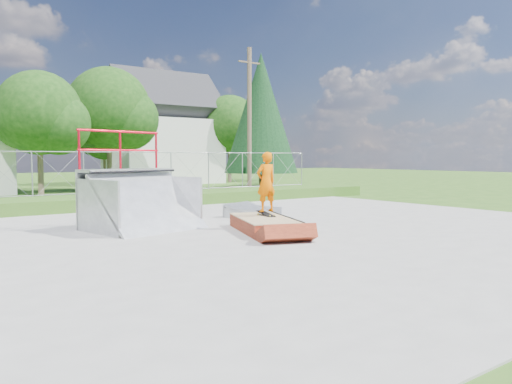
{
  "coord_description": "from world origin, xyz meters",
  "views": [
    {
      "loc": [
        -8.38,
        -10.45,
        2.06
      ],
      "look_at": [
        -0.32,
        0.64,
        1.1
      ],
      "focal_mm": 35.0,
      "sensor_mm": 36.0,
      "label": 1
    }
  ],
  "objects_px": {
    "grind_box": "(264,225)",
    "skater": "(266,185)",
    "quarter_pipe": "(144,180)",
    "flat_bank_ramp": "(253,211)"
  },
  "relations": [
    {
      "from": "grind_box",
      "to": "skater",
      "type": "height_order",
      "value": "skater"
    },
    {
      "from": "quarter_pipe",
      "to": "flat_bank_ramp",
      "type": "xyz_separation_m",
      "value": [
        4.17,
        0.55,
        -1.2
      ]
    },
    {
      "from": "flat_bank_ramp",
      "to": "skater",
      "type": "distance_m",
      "value": 3.07
    },
    {
      "from": "flat_bank_ramp",
      "to": "skater",
      "type": "height_order",
      "value": "skater"
    },
    {
      "from": "grind_box",
      "to": "skater",
      "type": "bearing_deg",
      "value": 65.61
    },
    {
      "from": "grind_box",
      "to": "quarter_pipe",
      "type": "relative_size",
      "value": 1.07
    },
    {
      "from": "grind_box",
      "to": "flat_bank_ramp",
      "type": "bearing_deg",
      "value": 79.51
    },
    {
      "from": "quarter_pipe",
      "to": "skater",
      "type": "height_order",
      "value": "quarter_pipe"
    },
    {
      "from": "grind_box",
      "to": "quarter_pipe",
      "type": "distance_m",
      "value": 3.6
    },
    {
      "from": "flat_bank_ramp",
      "to": "skater",
      "type": "bearing_deg",
      "value": -137.85
    }
  ]
}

